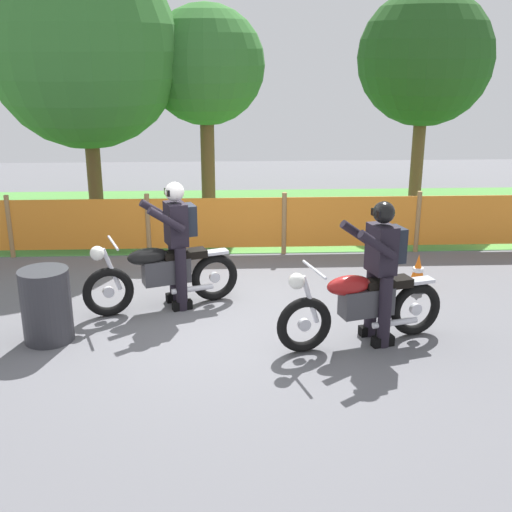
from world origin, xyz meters
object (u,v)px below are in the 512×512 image
object	(u,v)px
motorcycle_lead	(162,274)
rider_lead	(177,238)
spare_drum	(46,305)
traffic_cone	(418,273)
motorcycle_trailing	(361,305)
rider_trailing	(381,264)

from	to	relation	value
motorcycle_lead	rider_lead	distance (m)	0.52
rider_lead	spare_drum	world-z (taller)	rider_lead
traffic_cone	spare_drum	xyz separation A→B (m)	(-4.84, -1.45, 0.18)
motorcycle_lead	motorcycle_trailing	distance (m)	2.69
motorcycle_lead	rider_trailing	xyz separation A→B (m)	(2.63, -1.12, 0.47)
rider_lead	motorcycle_lead	bearing A→B (deg)	0.51
motorcycle_lead	motorcycle_trailing	bearing A→B (deg)	134.00
motorcycle_lead	spare_drum	world-z (taller)	motorcycle_lead
rider_lead	spare_drum	distance (m)	1.86
rider_trailing	spare_drum	size ratio (longest dim) A/B	1.92
rider_trailing	spare_drum	distance (m)	3.93
motorcycle_trailing	traffic_cone	world-z (taller)	motorcycle_trailing
motorcycle_trailing	rider_lead	distance (m)	2.58
traffic_cone	spare_drum	world-z (taller)	spare_drum
motorcycle_trailing	rider_lead	size ratio (longest dim) A/B	1.22
rider_lead	spare_drum	xyz separation A→B (m)	(-1.47, -1.01, -0.51)
rider_lead	rider_trailing	xyz separation A→B (m)	(2.42, -1.20, 0.00)
rider_lead	rider_trailing	bearing A→B (deg)	133.77
traffic_cone	spare_drum	size ratio (longest dim) A/B	0.60
rider_lead	motorcycle_trailing	bearing A→B (deg)	130.26
spare_drum	motorcycle_lead	bearing A→B (deg)	36.62
motorcycle_lead	spare_drum	size ratio (longest dim) A/B	2.29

